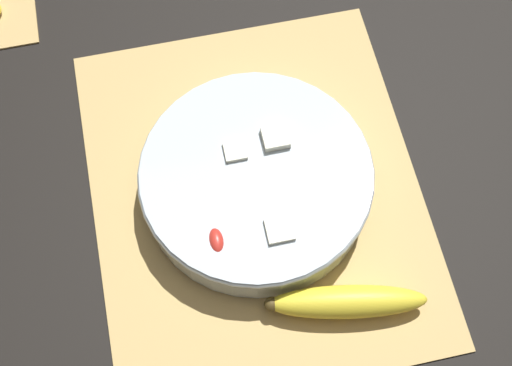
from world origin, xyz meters
name	(u,v)px	position (x,y,z in m)	size (l,w,h in m)	color
ground_plane	(256,192)	(0.00, 0.00, 0.00)	(6.00, 6.00, 0.00)	black
bamboo_mat_center	(256,191)	(0.00, 0.00, 0.00)	(0.49, 0.40, 0.01)	tan
fruit_salad_bowl	(256,179)	(0.00, 0.00, 0.04)	(0.28, 0.28, 0.07)	silver
whole_banana	(346,302)	(-0.16, -0.07, 0.03)	(0.07, 0.18, 0.04)	yellow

